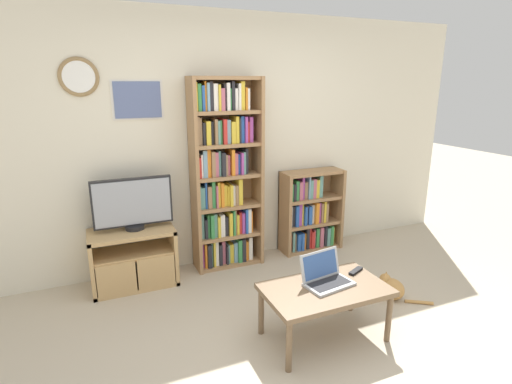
% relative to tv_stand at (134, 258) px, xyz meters
% --- Properties ---
extents(ground_plane, '(18.00, 18.00, 0.00)m').
position_rel_tv_stand_xyz_m(ground_plane, '(1.03, -1.71, -0.28)').
color(ground_plane, '#BCAD93').
extents(wall_back, '(5.86, 0.09, 2.60)m').
position_rel_tv_stand_xyz_m(wall_back, '(1.02, 0.28, 1.02)').
color(wall_back, beige).
rests_on(wall_back, ground_plane).
extents(tv_stand, '(0.79, 0.43, 0.56)m').
position_rel_tv_stand_xyz_m(tv_stand, '(0.00, 0.00, 0.00)').
color(tv_stand, tan).
rests_on(tv_stand, ground_plane).
extents(television, '(0.73, 0.18, 0.50)m').
position_rel_tv_stand_xyz_m(television, '(0.04, 0.04, 0.53)').
color(television, black).
rests_on(television, tv_stand).
extents(bookshelf_tall, '(0.72, 0.29, 1.97)m').
position_rel_tv_stand_xyz_m(bookshelf_tall, '(0.96, 0.11, 0.69)').
color(bookshelf_tall, '#9E754C').
rests_on(bookshelf_tall, ground_plane).
extents(bookshelf_short, '(0.73, 0.28, 0.94)m').
position_rel_tv_stand_xyz_m(bookshelf_short, '(1.99, 0.11, 0.16)').
color(bookshelf_short, '#9E754C').
rests_on(bookshelf_short, ground_plane).
extents(coffee_table, '(0.93, 0.55, 0.43)m').
position_rel_tv_stand_xyz_m(coffee_table, '(1.24, -1.43, 0.10)').
color(coffee_table, brown).
rests_on(coffee_table, ground_plane).
extents(laptop, '(0.40, 0.30, 0.23)m').
position_rel_tv_stand_xyz_m(laptop, '(1.27, -1.37, 0.20)').
color(laptop, '#B7BABC').
rests_on(laptop, coffee_table).
extents(remote_near_laptop, '(0.16, 0.11, 0.02)m').
position_rel_tv_stand_xyz_m(remote_near_laptop, '(1.60, -1.31, 0.16)').
color(remote_near_laptop, black).
rests_on(remote_near_laptop, coffee_table).
extents(cat, '(0.42, 0.38, 0.25)m').
position_rel_tv_stand_xyz_m(cat, '(2.10, -1.19, -0.18)').
color(cat, '#B78447').
rests_on(cat, ground_plane).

